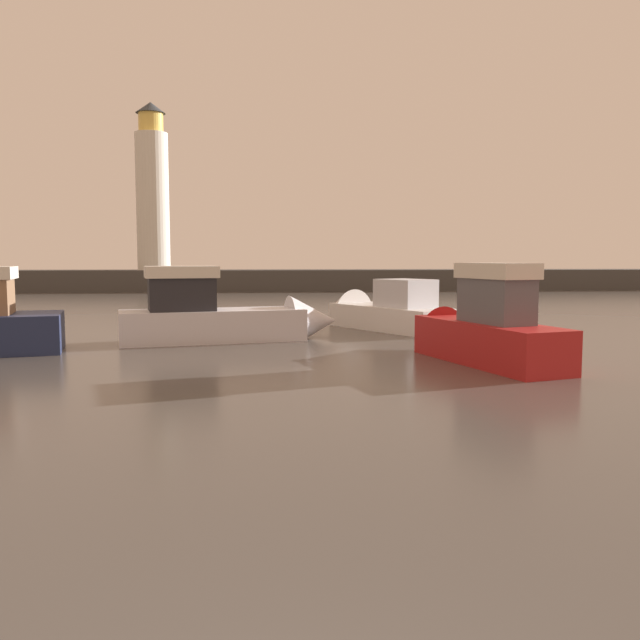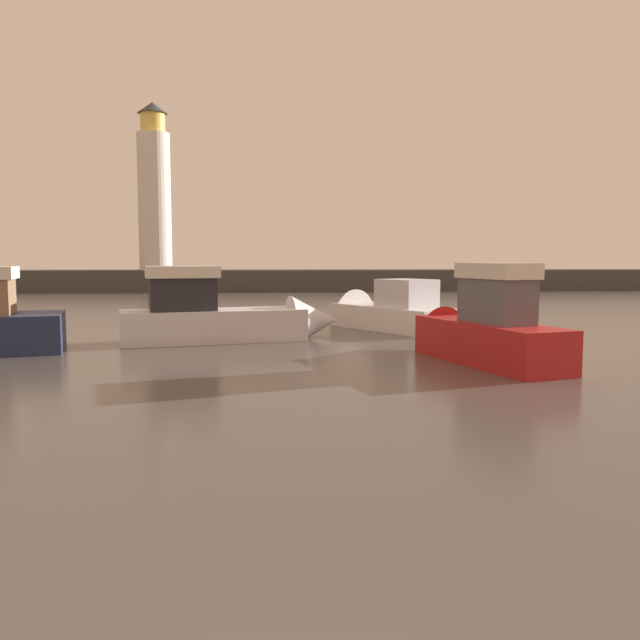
{
  "view_description": "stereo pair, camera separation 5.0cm",
  "coord_description": "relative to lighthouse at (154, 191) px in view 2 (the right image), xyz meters",
  "views": [
    {
      "loc": [
        -0.14,
        -2.17,
        2.81
      ],
      "look_at": [
        1.14,
        12.05,
        1.46
      ],
      "focal_mm": 36.59,
      "sensor_mm": 36.0,
      "label": 1
    },
    {
      "loc": [
        -0.09,
        -2.18,
        2.81
      ],
      "look_at": [
        1.14,
        12.05,
        1.46
      ],
      "focal_mm": 36.59,
      "sensor_mm": 36.0,
      "label": 2
    }
  ],
  "objects": [
    {
      "name": "ground_plane",
      "position": [
        9.3,
        -27.52,
        -8.49
      ],
      "size": [
        220.0,
        220.0,
        0.0
      ],
      "primitive_type": "plane",
      "color": "#4C4742"
    },
    {
      "name": "breakwater",
      "position": [
        9.3,
        -0.0,
        -7.58
      ],
      "size": [
        85.25,
        4.83,
        1.82
      ],
      "primitive_type": "cube",
      "color": "#423F3D",
      "rests_on": "ground_plane"
    },
    {
      "name": "lighthouse",
      "position": [
        0.0,
        0.0,
        0.0
      ],
      "size": [
        2.75,
        2.75,
        14.08
      ],
      "color": "silver",
      "rests_on": "breakwater"
    },
    {
      "name": "motorboat_0",
      "position": [
        15.05,
        -39.86,
        -7.61
      ],
      "size": [
        3.2,
        6.47,
        2.84
      ],
      "color": "#B21E1E",
      "rests_on": "ground_plane"
    },
    {
      "name": "motorboat_2",
      "position": [
        8.15,
        -34.84,
        -7.65
      ],
      "size": [
        7.69,
        3.38,
        2.88
      ],
      "color": "silver",
      "rests_on": "ground_plane"
    },
    {
      "name": "motorboat_3",
      "position": [
        13.82,
        -31.0,
        -7.84
      ],
      "size": [
        5.27,
        7.16,
        2.48
      ],
      "color": "white",
      "rests_on": "ground_plane"
    }
  ]
}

